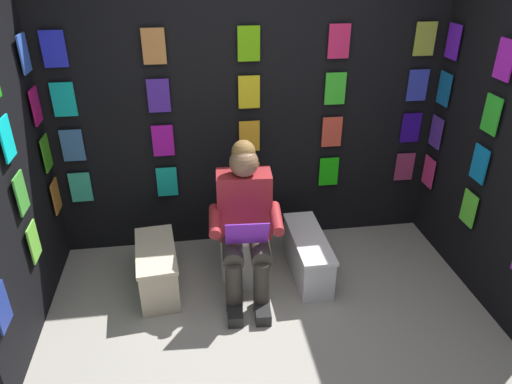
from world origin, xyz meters
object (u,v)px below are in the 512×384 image
(toilet, at_px, (244,237))
(comic_longbox_near, at_px, (308,255))
(comic_longbox_far, at_px, (158,269))
(person_reading, at_px, (245,222))

(toilet, xyz_separation_m, comic_longbox_near, (-0.50, 0.12, -0.15))
(comic_longbox_near, relative_size, comic_longbox_far, 1.12)
(person_reading, relative_size, comic_longbox_far, 1.76)
(comic_longbox_near, xyz_separation_m, comic_longbox_far, (1.19, 0.03, 0.01))
(toilet, height_order, person_reading, person_reading)
(person_reading, distance_m, comic_longbox_far, 0.79)
(comic_longbox_near, height_order, comic_longbox_far, comic_longbox_far)
(person_reading, bearing_deg, toilet, -89.51)
(comic_longbox_far, bearing_deg, toilet, -173.41)
(toilet, xyz_separation_m, person_reading, (0.01, 0.23, 0.27))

